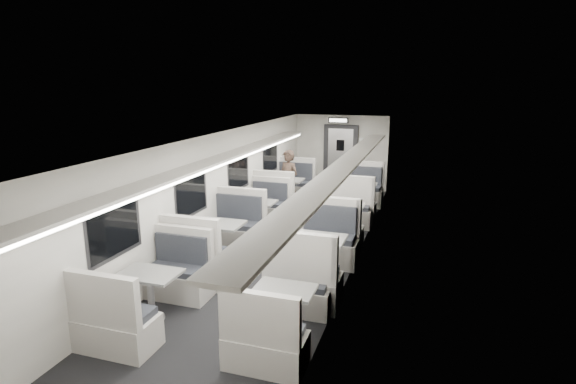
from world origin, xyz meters
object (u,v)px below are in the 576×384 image
Objects in this scene: booth_left_c at (218,243)px; booth_left_d at (151,295)px; booth_left_b at (257,216)px; booth_left_a at (285,193)px; booth_right_a at (357,198)px; passenger at (288,182)px; exit_sign at (338,120)px; booth_right_b at (344,220)px; vestibule_door at (340,158)px; booth_right_d at (285,311)px; booth_right_c at (317,259)px.

booth_left_d is (0.00, -2.22, -0.04)m from booth_left_c.
booth_left_b is 2.05m from booth_left_c.
booth_right_a is (2.00, 0.06, -0.00)m from booth_left_a.
passenger reaches higher than booth_left_a.
booth_left_d is at bearing -96.63° from exit_sign.
booth_right_b is 1.03× the size of vestibule_door.
booth_left_a is at bearing -114.43° from exit_sign.
vestibule_door is (1.00, 9.09, 0.66)m from booth_left_d.
exit_sign reaches higher than booth_left_c.
passenger reaches higher than booth_left_b.
booth_left_c is 2.85m from booth_right_d.
booth_left_b is at bearing -132.39° from booth_right_a.
booth_right_c is (2.00, -4.40, 0.00)m from booth_left_a.
booth_left_c is 3.07m from booth_right_b.
booth_left_d is at bearing -68.43° from passenger.
exit_sign is at bearing 65.57° from booth_left_a.
booth_left_c is 4.69m from booth_right_a.
booth_right_d is at bearing -90.00° from booth_right_a.
booth_left_d reaches higher than booth_left_b.
booth_left_b is 0.96× the size of booth_right_b.
booth_right_c is (2.00, -2.27, 0.05)m from booth_left_b.
vestibule_door is at bearing 78.28° from booth_left_b.
vestibule_door is (1.00, 2.69, 0.62)m from booth_left_a.
exit_sign is at bearing 103.84° from booth_right_b.
booth_left_d is at bearing -113.78° from booth_right_b.
booth_left_c is 1.00× the size of booth_right_c.
booth_left_d is 9.17m from vestibule_door.
passenger reaches higher than booth_right_a.
booth_right_a is (2.00, 4.24, -0.01)m from booth_left_c.
vestibule_door reaches higher than booth_right_c.
booth_left_a is at bearing 90.00° from booth_left_d.
booth_left_d is at bearing -90.00° from booth_left_b.
booth_right_b is at bearing -77.60° from vestibule_door.
booth_right_b reaches higher than booth_left_d.
booth_left_c is 1.17× the size of booth_right_d.
passenger is at bearing 141.67° from booth_right_b.
booth_right_c reaches higher than booth_right_a.
exit_sign is (1.00, 4.33, 1.91)m from booth_left_b.
booth_left_c is (0.00, -2.05, 0.05)m from booth_left_b.
booth_left_b is at bearing 90.00° from booth_left_d.
booth_left_a is 1.08× the size of booth_right_b.
exit_sign reaches higher than booth_right_c.
exit_sign reaches higher than booth_right_a.
booth_left_a is 2.73m from booth_right_b.
vestibule_door reaches higher than booth_left_d.
booth_right_a reaches higher than booth_right_b.
passenger is (-1.78, 5.76, 0.49)m from booth_right_d.
exit_sign is (-1.00, 6.60, 1.86)m from booth_right_c.
booth_right_d is at bearing -63.89° from booth_left_b.
booth_left_d is at bearing -96.28° from vestibule_door.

